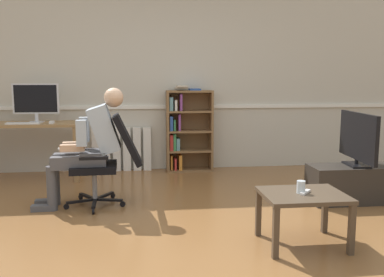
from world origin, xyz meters
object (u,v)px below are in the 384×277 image
Objects in this scene: person_seated at (89,144)px; tv_stand at (355,184)px; imac_monitor at (36,100)px; bookshelf at (186,130)px; coffee_table at (303,201)px; computer_mouse at (52,122)px; tv_screen at (358,138)px; office_chair at (109,156)px; spare_remote at (305,192)px; radiator at (122,149)px; keyboard at (23,123)px; computer_desk at (30,131)px; drinking_glass at (301,187)px.

person_seated reaches higher than tv_stand.
imac_monitor is 1.65m from person_seated.
bookshelf is 2.93m from coffee_table.
tv_screen reaches higher than computer_mouse.
person_seated reaches higher than office_chair.
office_chair is 6.44× the size of spare_remote.
tv_stand is (2.59, -1.86, -0.12)m from radiator.
imac_monitor is 1.42× the size of keyboard.
radiator is at bearing 15.99° from imac_monitor.
keyboard is at bearing -156.28° from radiator.
spare_remote is at bearing -45.07° from computer_mouse.
bookshelf is at bearing 102.74° from coffee_table.
keyboard is 1.39m from radiator.
computer_desk is 1.06× the size of bookshelf.
imac_monitor is 0.41m from computer_mouse.
bookshelf is 1.41× the size of tv_screen.
imac_monitor reaches higher than bookshelf.
computer_mouse is 0.10× the size of office_chair.
radiator is at bearing 173.87° from bookshelf.
tv_screen is 1.51m from spare_remote.
coffee_table is (0.64, -2.85, -0.23)m from bookshelf.
drinking_glass is at bearing 48.97° from office_chair.
computer_mouse is at bearing -40.09° from imac_monitor.
coffee_table is at bearing -133.40° from tv_stand.
spare_remote reaches higher than coffee_table.
drinking_glass is at bearing -62.28° from radiator.
computer_desk reaches higher than coffee_table.
computer_desk is 4.06m from tv_stand.
office_chair reaches higher than keyboard.
tv_stand is 0.50m from tv_screen.
tv_stand is at bearing 90.00° from tv_screen.
imac_monitor reaches higher than computer_desk.
person_seated is at bearing -50.07° from keyboard.
radiator is 3.33m from drinking_glass.
keyboard is 4.06m from tv_stand.
person_seated is at bearing 90.88° from tv_screen.
tv_stand is 1.50m from spare_remote.
computer_desk is 1.58m from person_seated.
tv_screen is (1.67, -1.76, 0.10)m from bookshelf.
tv_stand is at bearing -19.36° from keyboard.
tv_screen is at bearing -46.63° from bookshelf.
computer_mouse is 0.12× the size of radiator.
tv_stand is 1.53m from drinking_glass.
computer_mouse is 0.15× the size of coffee_table.
computer_mouse is 0.10× the size of tv_stand.
radiator is (1.09, 0.31, -0.74)m from imac_monitor.
tv_stand is at bearing 46.60° from coffee_table.
computer_desk is at bearing -134.19° from imac_monitor.
coffee_table is (2.42, -2.43, -0.41)m from computer_mouse.
bookshelf reaches higher than coffee_table.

